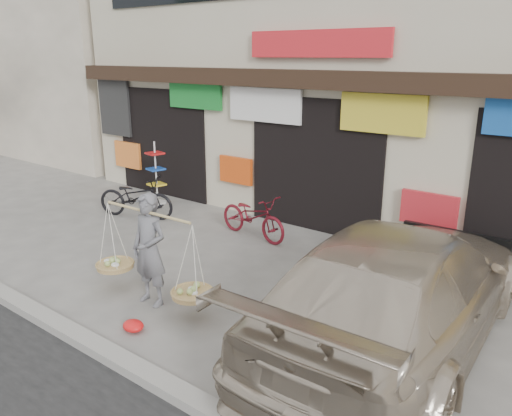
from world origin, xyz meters
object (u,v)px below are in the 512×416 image
Objects in this scene: street_vendor at (150,254)px; bike_0 at (136,197)px; suv at (400,286)px; bike_2 at (253,216)px; display_rack at (156,179)px.

bike_0 is (-3.36, 2.50, -0.30)m from street_vendor.
suv is (6.62, -1.34, 0.31)m from bike_0.
bike_2 is 0.31× the size of suv.
display_rack is at bearing -20.24° from suv.
street_vendor is at bearing -42.72° from display_rack.
street_vendor is 1.22× the size of bike_0.
street_vendor is at bearing 17.83° from suv.
street_vendor reaches higher than bike_2.
street_vendor is 4.20m from bike_0.
suv is at bearing -122.18° from bike_0.
display_rack is at bearing 135.84° from street_vendor.
street_vendor is 1.42× the size of display_rack.
street_vendor reaches higher than display_rack.
street_vendor is 5.22m from display_rack.
suv is 7.49m from display_rack.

